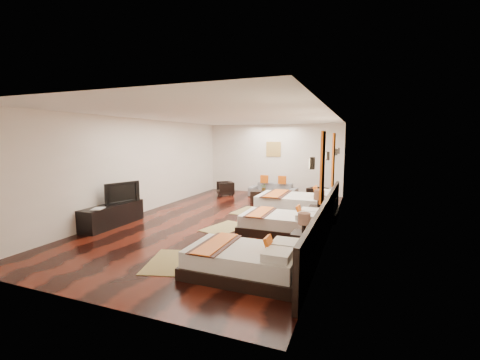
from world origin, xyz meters
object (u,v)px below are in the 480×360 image
at_px(bed_far, 298,205).
at_px(figurine, 132,193).
at_px(sofa, 273,190).
at_px(tv, 121,192).
at_px(tv_console, 113,215).
at_px(armchair_right, 318,195).
at_px(nightstand_a, 304,242).
at_px(book, 93,209).
at_px(armchair_left, 225,188).
at_px(coffee_table, 265,196).
at_px(bed_near, 244,261).
at_px(table_plant, 264,187).
at_px(nightstand_b, 319,215).
at_px(bed_mid, 281,223).

distance_m(bed_far, figurine, 4.72).
bearing_deg(sofa, tv, -115.66).
relative_size(tv_console, armchair_right, 3.02).
xyz_separation_m(tv, armchair_right, (4.45, 4.62, -0.55)).
distance_m(nightstand_a, sofa, 6.23).
relative_size(nightstand_a, armchair_right, 1.43).
relative_size(book, armchair_left, 0.54).
xyz_separation_m(sofa, armchair_left, (-1.84, -0.36, 0.01)).
relative_size(tv_console, tv, 1.88).
height_order(tv, book, tv).
bearing_deg(tv, armchair_right, -25.01).
bearing_deg(tv, sofa, -8.82).
distance_m(tv_console, book, 0.68).
relative_size(book, coffee_table, 0.33).
distance_m(book, figurine, 1.38).
bearing_deg(tv_console, bed_near, -20.64).
xyz_separation_m(nightstand_a, armchair_left, (-4.03, 5.48, -0.02)).
bearing_deg(nightstand_a, bed_near, -123.20).
bearing_deg(armchair_right, bed_far, -166.59).
relative_size(book, table_plant, 1.35).
distance_m(sofa, armchair_right, 1.82).
distance_m(nightstand_a, coffee_table, 5.27).
xyz_separation_m(nightstand_a, coffee_table, (-2.19, 4.79, -0.10)).
relative_size(nightstand_a, coffee_table, 0.85).
height_order(nightstand_a, nightstand_b, nightstand_b).
relative_size(bed_near, tv, 1.93).
bearing_deg(book, nightstand_a, 2.20).
distance_m(figurine, coffee_table, 4.57).
bearing_deg(tv_console, sofa, 63.01).
distance_m(bed_far, tv, 4.92).
relative_size(tv, sofa, 0.53).
distance_m(coffee_table, table_plant, 0.33).
relative_size(sofa, coffee_table, 1.81).
distance_m(book, armchair_right, 7.12).
relative_size(nightstand_a, book, 2.58).
xyz_separation_m(bed_mid, bed_far, (0.01, 1.95, 0.06)).
distance_m(armchair_right, table_plant, 1.88).
relative_size(bed_far, figurine, 6.53).
distance_m(bed_far, sofa, 2.93).
relative_size(bed_near, bed_far, 0.80).
relative_size(bed_far, table_plant, 9.49).
bearing_deg(sofa, bed_mid, -70.16).
height_order(nightstand_b, book, nightstand_b).
relative_size(bed_near, coffee_table, 1.85).
bearing_deg(bed_far, nightstand_a, -77.23).
relative_size(nightstand_b, book, 2.90).
relative_size(bed_mid, sofa, 1.02).
bearing_deg(nightstand_a, table_plant, 115.06).
bearing_deg(tv_console, tv, 79.56).
relative_size(tv_console, book, 5.44).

